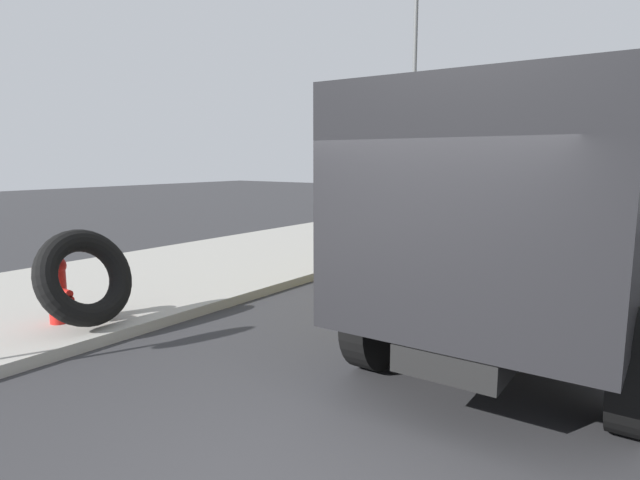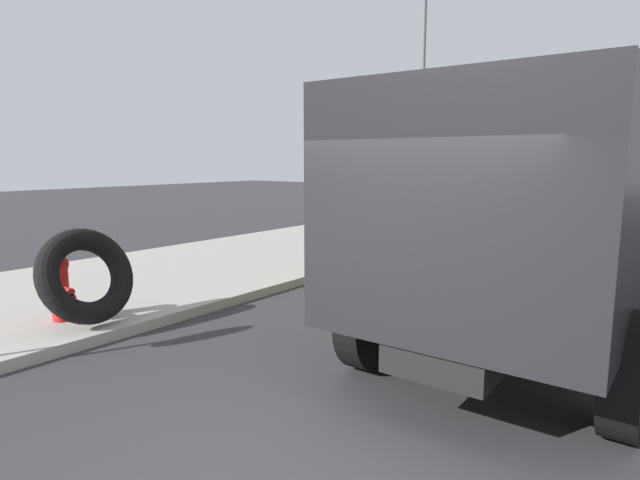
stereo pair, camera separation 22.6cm
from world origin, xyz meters
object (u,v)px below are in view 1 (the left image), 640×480
at_px(fire_hydrant, 57,288).
at_px(dump_truck_blue, 634,187).
at_px(loose_tire, 85,277).
at_px(dump_truck_yellow, 542,216).
at_px(street_light_pole, 413,118).

bearing_deg(fire_hydrant, dump_truck_blue, -22.85).
distance_m(loose_tire, dump_truck_yellow, 5.98).
distance_m(fire_hydrant, dump_truck_yellow, 6.45).
relative_size(loose_tire, dump_truck_blue, 0.19).
relative_size(fire_hydrant, street_light_pole, 0.14).
height_order(fire_hydrant, street_light_pole, street_light_pole).
distance_m(fire_hydrant, dump_truck_blue, 14.09).
bearing_deg(street_light_pole, loose_tire, -179.40).
height_order(dump_truck_yellow, dump_truck_blue, same).
xyz_separation_m(dump_truck_yellow, dump_truck_blue, (9.33, -0.22, 0.00)).
distance_m(fire_hydrant, loose_tire, 0.50).
bearing_deg(street_light_pole, dump_truck_blue, -59.15).
bearing_deg(fire_hydrant, dump_truck_yellow, -55.27).
relative_size(loose_tire, street_light_pole, 0.20).
bearing_deg(loose_tire, fire_hydrant, 107.51).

